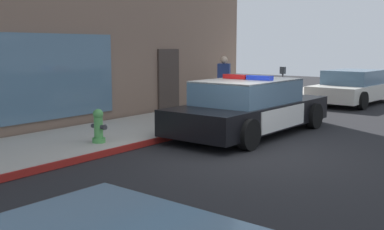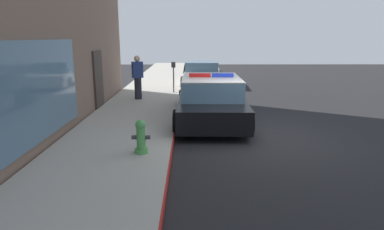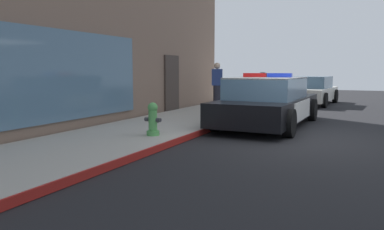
{
  "view_description": "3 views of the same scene",
  "coord_description": "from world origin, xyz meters",
  "views": [
    {
      "loc": [
        -8.13,
        -4.73,
        2.2
      ],
      "look_at": [
        0.26,
        1.58,
        0.64
      ],
      "focal_mm": 43.66,
      "sensor_mm": 36.0,
      "label": 1
    },
    {
      "loc": [
        -8.3,
        1.74,
        2.56
      ],
      "look_at": [
        -0.0,
        1.66,
        0.63
      ],
      "focal_mm": 31.47,
      "sensor_mm": 36.0,
      "label": 2
    },
    {
      "loc": [
        -8.65,
        -1.53,
        1.58
      ],
      "look_at": [
        -0.53,
        2.26,
        0.52
      ],
      "focal_mm": 35.72,
      "sensor_mm": 36.0,
      "label": 3
    }
  ],
  "objects": [
    {
      "name": "car_down_street",
      "position": [
        9.75,
        1.01,
        0.63
      ],
      "size": [
        4.51,
        2.28,
        1.29
      ],
      "rotation": [
        0.0,
        0.0,
        -0.07
      ],
      "color": "silver",
      "rests_on": "ground"
    },
    {
      "name": "parking_meter",
      "position": [
        6.55,
        2.42,
        1.08
      ],
      "size": [
        0.12,
        0.18,
        1.34
      ],
      "color": "slate",
      "rests_on": "sidewalk"
    },
    {
      "name": "police_cruiser",
      "position": [
        1.98,
        1.06,
        0.68
      ],
      "size": [
        5.12,
        2.21,
        1.49
      ],
      "rotation": [
        0.0,
        0.0,
        -0.02
      ],
      "color": "black",
      "rests_on": "ground"
    },
    {
      "name": "ground",
      "position": [
        0.0,
        0.0,
        0.0
      ],
      "size": [
        48.0,
        48.0,
        0.0
      ],
      "primitive_type": "plane",
      "color": "black"
    },
    {
      "name": "pedestrian_on_sidewalk",
      "position": [
        4.91,
        3.75,
        1.01
      ],
      "size": [
        0.39,
        0.47,
        1.71
      ],
      "rotation": [
        0.0,
        0.0,
        3.54
      ],
      "color": "#23232D",
      "rests_on": "sidewalk"
    },
    {
      "name": "sidewalk",
      "position": [
        0.0,
        3.51,
        0.07
      ],
      "size": [
        48.0,
        2.74,
        0.15
      ],
      "primitive_type": "cube",
      "color": "#A39E93",
      "rests_on": "ground"
    },
    {
      "name": "curb_red_paint",
      "position": [
        0.0,
        2.13,
        0.08
      ],
      "size": [
        28.8,
        0.04,
        0.14
      ],
      "primitive_type": "cube",
      "color": "maroon",
      "rests_on": "ground"
    },
    {
      "name": "fire_hydrant",
      "position": [
        -1.5,
        2.75,
        0.5
      ],
      "size": [
        0.34,
        0.39,
        0.73
      ],
      "color": "#4C994C",
      "rests_on": "sidewalk"
    }
  ]
}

